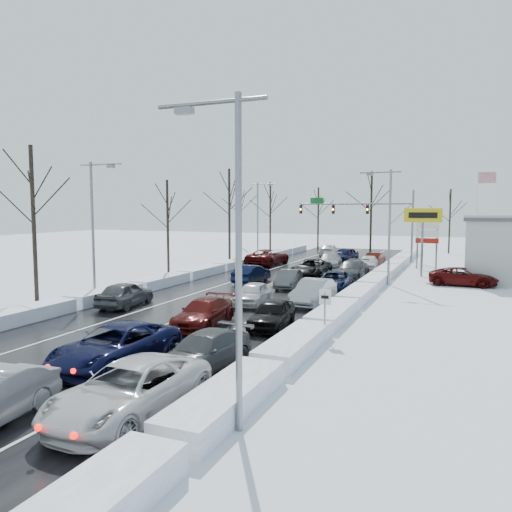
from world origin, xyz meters
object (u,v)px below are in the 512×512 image
at_px(tires_plus_sign, 423,220).
at_px(oncoming_car_0, 252,283).
at_px(flagpole, 478,209).
at_px(traffic_signal_mast, 367,213).

xyz_separation_m(tires_plus_sign, oncoming_car_0, (-12.35, -9.20, -4.99)).
xyz_separation_m(tires_plus_sign, flagpole, (4.67, 14.01, 0.93)).
relative_size(tires_plus_sign, oncoming_car_0, 1.36).
distance_m(tires_plus_sign, flagpole, 14.79).
height_order(tires_plus_sign, oncoming_car_0, tires_plus_sign).
bearing_deg(tires_plus_sign, flagpole, 71.56).
height_order(tires_plus_sign, flagpole, flagpole).
xyz_separation_m(flagpole, oncoming_car_0, (-17.02, -23.21, -5.93)).
bearing_deg(flagpole, traffic_signal_mast, -170.27).
relative_size(traffic_signal_mast, oncoming_car_0, 3.00).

